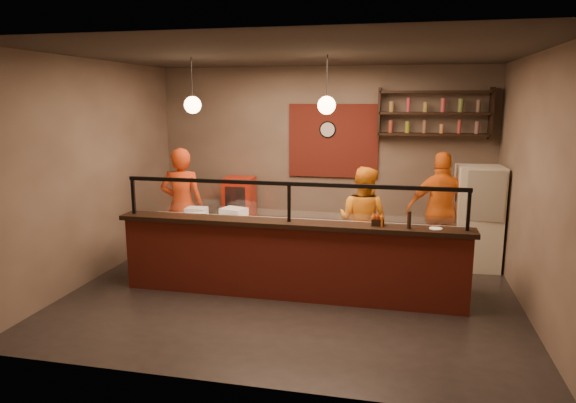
% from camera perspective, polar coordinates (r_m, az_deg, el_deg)
% --- Properties ---
extents(floor, '(6.00, 6.00, 0.00)m').
position_cam_1_polar(floor, '(7.30, 0.63, -9.80)').
color(floor, black).
rests_on(floor, ground).
extents(ceiling, '(6.00, 6.00, 0.00)m').
position_cam_1_polar(ceiling, '(6.84, 0.69, 16.08)').
color(ceiling, '#322D27').
rests_on(ceiling, wall_back).
extents(wall_back, '(6.00, 0.00, 6.00)m').
position_cam_1_polar(wall_back, '(9.33, 3.82, 4.94)').
color(wall_back, '#786858').
rests_on(wall_back, floor).
extents(wall_left, '(0.00, 5.00, 5.00)m').
position_cam_1_polar(wall_left, '(8.06, -20.75, 3.22)').
color(wall_left, '#786858').
rests_on(wall_left, floor).
extents(wall_right, '(0.00, 5.00, 5.00)m').
position_cam_1_polar(wall_right, '(6.94, 25.71, 1.64)').
color(wall_right, '#786858').
rests_on(wall_right, floor).
extents(wall_front, '(6.00, 0.00, 6.00)m').
position_cam_1_polar(wall_front, '(4.52, -5.86, -1.92)').
color(wall_front, '#786858').
rests_on(wall_front, floor).
extents(brick_patch, '(1.60, 0.04, 1.30)m').
position_cam_1_polar(brick_patch, '(9.25, 5.05, 6.73)').
color(brick_patch, maroon).
rests_on(brick_patch, wall_back).
extents(service_counter, '(4.60, 0.25, 1.00)m').
position_cam_1_polar(service_counter, '(6.86, 0.12, -6.78)').
color(service_counter, maroon).
rests_on(service_counter, floor).
extents(counter_ledge, '(4.70, 0.37, 0.06)m').
position_cam_1_polar(counter_ledge, '(6.72, 0.12, -2.48)').
color(counter_ledge, black).
rests_on(counter_ledge, service_counter).
extents(worktop_cabinet, '(4.60, 0.75, 0.85)m').
position_cam_1_polar(worktop_cabinet, '(7.35, 0.96, -6.16)').
color(worktop_cabinet, gray).
rests_on(worktop_cabinet, floor).
extents(worktop, '(4.60, 0.75, 0.05)m').
position_cam_1_polar(worktop, '(7.23, 0.97, -2.75)').
color(worktop, silver).
rests_on(worktop, worktop_cabinet).
extents(sneeze_guard, '(4.50, 0.05, 0.52)m').
position_cam_1_polar(sneeze_guard, '(6.64, 0.13, 0.37)').
color(sneeze_guard, white).
rests_on(sneeze_guard, counter_ledge).
extents(wall_shelving, '(1.84, 0.28, 0.85)m').
position_cam_1_polar(wall_shelving, '(9.01, 15.90, 9.41)').
color(wall_shelving, black).
rests_on(wall_shelving, wall_back).
extents(wall_clock, '(0.30, 0.04, 0.30)m').
position_cam_1_polar(wall_clock, '(9.24, 4.44, 7.97)').
color(wall_clock, black).
rests_on(wall_clock, wall_back).
extents(pendant_left, '(0.24, 0.24, 0.77)m').
position_cam_1_polar(pendant_left, '(7.46, -10.55, 10.52)').
color(pendant_left, black).
rests_on(pendant_left, ceiling).
extents(pendant_right, '(0.24, 0.24, 0.77)m').
position_cam_1_polar(pendant_right, '(6.94, 4.31, 10.63)').
color(pendant_right, black).
rests_on(pendant_right, ceiling).
extents(cook_left, '(0.76, 0.58, 1.87)m').
position_cam_1_polar(cook_left, '(8.51, -11.68, -0.41)').
color(cook_left, '#C43A12').
rests_on(cook_left, floor).
extents(cook_mid, '(0.98, 0.88, 1.65)m').
position_cam_1_polar(cook_mid, '(7.84, 8.31, -2.13)').
color(cook_mid, orange).
rests_on(cook_mid, floor).
extents(cook_right, '(1.11, 0.52, 1.84)m').
position_cam_1_polar(cook_right, '(8.36, 16.70, -0.98)').
color(cook_right, orange).
rests_on(cook_right, floor).
extents(fridge, '(0.71, 0.67, 1.62)m').
position_cam_1_polar(fridge, '(8.53, 20.30, -1.72)').
color(fridge, beige).
rests_on(fridge, floor).
extents(red_cooler, '(0.54, 0.50, 1.24)m').
position_cam_1_polar(red_cooler, '(9.49, -5.40, -1.00)').
color(red_cooler, '#B5200C').
rests_on(red_cooler, floor).
extents(pizza_dough, '(0.49, 0.49, 0.01)m').
position_cam_1_polar(pizza_dough, '(7.01, 9.08, -3.08)').
color(pizza_dough, beige).
rests_on(pizza_dough, worktop).
extents(prep_tub_a, '(0.31, 0.25, 0.15)m').
position_cam_1_polar(prep_tub_a, '(7.75, -10.15, -1.21)').
color(prep_tub_a, white).
rests_on(prep_tub_a, worktop).
extents(prep_tub_b, '(0.41, 0.36, 0.17)m').
position_cam_1_polar(prep_tub_b, '(7.53, -6.05, -1.37)').
color(prep_tub_b, white).
rests_on(prep_tub_b, worktop).
extents(prep_tub_c, '(0.35, 0.32, 0.14)m').
position_cam_1_polar(prep_tub_c, '(7.37, -10.20, -1.88)').
color(prep_tub_c, white).
rests_on(prep_tub_c, worktop).
extents(rolling_pin, '(0.33, 0.07, 0.06)m').
position_cam_1_polar(rolling_pin, '(7.33, -4.75, -2.17)').
color(rolling_pin, gold).
rests_on(rolling_pin, worktop).
extents(condiment_caddy, '(0.17, 0.14, 0.09)m').
position_cam_1_polar(condiment_caddy, '(6.60, 9.92, -2.24)').
color(condiment_caddy, black).
rests_on(condiment_caddy, counter_ledge).
extents(pepper_mill, '(0.05, 0.05, 0.22)m').
position_cam_1_polar(pepper_mill, '(6.50, 13.31, -2.00)').
color(pepper_mill, black).
rests_on(pepper_mill, counter_ledge).
extents(small_plate, '(0.19, 0.19, 0.01)m').
position_cam_1_polar(small_plate, '(6.58, 16.10, -2.91)').
color(small_plate, white).
rests_on(small_plate, counter_ledge).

